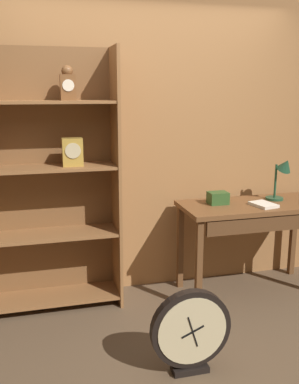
% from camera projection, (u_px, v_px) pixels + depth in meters
% --- Properties ---
extents(ground_plane, '(10.00, 10.00, 0.00)m').
position_uv_depth(ground_plane, '(198.00, 365.00, 2.90)').
color(ground_plane, brown).
extents(back_wood_panel, '(4.80, 0.05, 2.60)m').
position_uv_depth(back_wood_panel, '(148.00, 146.00, 3.86)').
color(back_wood_panel, '#9E6B3D').
rests_on(back_wood_panel, ground).
extents(bookshelf, '(1.38, 0.37, 2.12)m').
position_uv_depth(bookshelf, '(29.00, 185.00, 3.47)').
color(bookshelf, brown).
rests_on(bookshelf, ground).
extents(workbench, '(1.26, 0.57, 0.82)m').
position_uv_depth(workbench, '(254.00, 216.00, 3.81)').
color(workbench, brown).
rests_on(workbench, ground).
extents(desk_lamp, '(0.22, 0.22, 0.40)m').
position_uv_depth(desk_lamp, '(283.00, 173.00, 3.87)').
color(desk_lamp, '#1E472D').
rests_on(desk_lamp, workbench).
extents(toolbox_small, '(0.17, 0.13, 0.10)m').
position_uv_depth(toolbox_small, '(218.00, 198.00, 3.79)').
color(toolbox_small, '#2D5123').
rests_on(toolbox_small, workbench).
extents(open_repair_manual, '(0.20, 0.25, 0.02)m').
position_uv_depth(open_repair_manual, '(263.00, 205.00, 3.72)').
color(open_repair_manual, silver).
rests_on(open_repair_manual, workbench).
extents(round_clock_large, '(0.53, 0.11, 0.57)m').
position_uv_depth(round_clock_large, '(191.00, 331.00, 2.78)').
color(round_clock_large, black).
rests_on(round_clock_large, ground).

